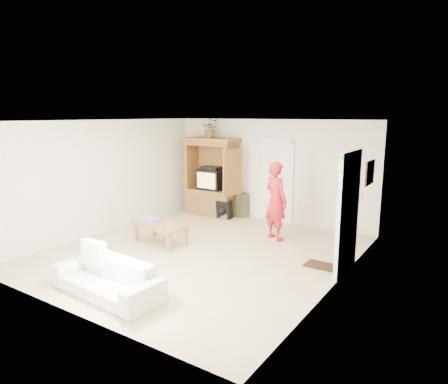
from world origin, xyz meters
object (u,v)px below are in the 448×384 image
Objects in this scene: man at (276,201)px; coffee_table at (161,226)px; armoire at (212,182)px; sofa at (107,278)px.

man is 1.39× the size of coffee_table.
man is (2.44, -1.06, -0.04)m from armoire.
coffee_table is at bearing 117.62° from sofa.
man is 4.08m from sofa.
armoire is 1.21× the size of man.
man reaches higher than coffee_table.
coffee_table is at bearing -78.71° from armoire.
sofa is at bearing -59.76° from coffee_table.
sofa is at bearing -72.84° from armoire.
armoire is 1.69× the size of coffee_table.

